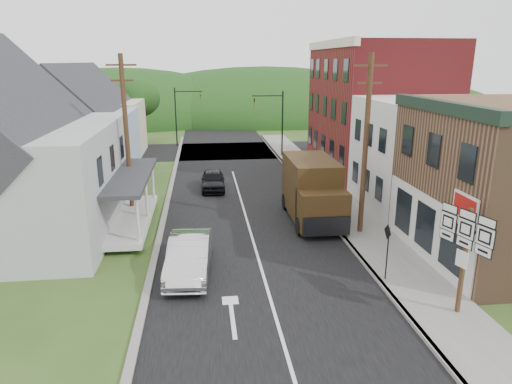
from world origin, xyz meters
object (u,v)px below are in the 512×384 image
object	(u,v)px
dark_sedan	(213,180)
warning_sign	(387,244)
delivery_van	(313,191)
route_sign_cluster	(465,246)
silver_sedan	(189,256)

from	to	relation	value
dark_sedan	warning_sign	xyz separation A→B (m)	(6.48, -14.69, 0.98)
dark_sedan	warning_sign	size ratio (longest dim) A/B	1.67
delivery_van	route_sign_cluster	bearing A→B (deg)	-74.96
silver_sedan	route_sign_cluster	distance (m)	10.48
silver_sedan	warning_sign	bearing A→B (deg)	-8.64
silver_sedan	delivery_van	xyz separation A→B (m)	(6.63, 5.87, 0.94)
delivery_van	dark_sedan	bearing A→B (deg)	127.26
warning_sign	silver_sedan	bearing A→B (deg)	166.20
silver_sedan	warning_sign	xyz separation A→B (m)	(7.81, -1.74, 0.86)
dark_sedan	silver_sedan	bearing A→B (deg)	-94.77
route_sign_cluster	warning_sign	world-z (taller)	route_sign_cluster
route_sign_cluster	warning_sign	bearing A→B (deg)	102.89
silver_sedan	dark_sedan	world-z (taller)	silver_sedan
silver_sedan	warning_sign	size ratio (longest dim) A/B	2.05
silver_sedan	dark_sedan	xyz separation A→B (m)	(1.33, 12.95, -0.12)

